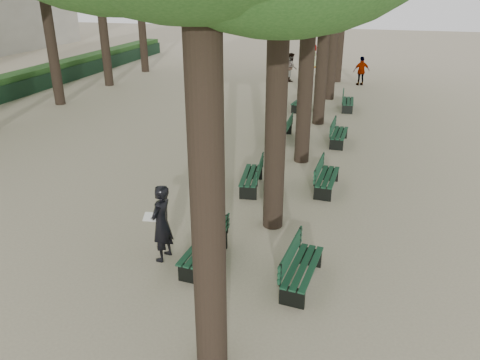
# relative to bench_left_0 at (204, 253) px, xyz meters

# --- Properties ---
(ground) EXTENTS (120.00, 120.00, 0.00)m
(ground) POSITION_rel_bench_left_0_xyz_m (-0.37, -0.78, -0.27)
(ground) COLOR tan
(ground) RESTS_ON ground
(bench_left_0) EXTENTS (0.70, 1.84, 0.92)m
(bench_left_0) POSITION_rel_bench_left_0_xyz_m (0.00, 0.00, 0.00)
(bench_left_0) COLOR black
(bench_left_0) RESTS_ON ground
(bench_left_1) EXTENTS (0.78, 1.86, 0.92)m
(bench_left_1) POSITION_rel_bench_left_0_xyz_m (-0.00, 4.36, 0.00)
(bench_left_1) COLOR black
(bench_left_1) RESTS_ON ground
(bench_left_2) EXTENTS (0.59, 1.81, 0.92)m
(bench_left_2) POSITION_rel_bench_left_0_xyz_m (0.00, 9.47, 0.00)
(bench_left_2) COLOR black
(bench_left_2) RESTS_ON ground
(bench_left_3) EXTENTS (0.80, 1.86, 0.92)m
(bench_left_3) POSITION_rel_bench_left_0_xyz_m (-0.00, 14.42, 0.00)
(bench_left_3) COLOR black
(bench_left_3) RESTS_ON ground
(bench_right_0) EXTENTS (0.74, 1.85, 0.92)m
(bench_right_0) POSITION_rel_bench_left_0_xyz_m (2.27, -0.21, 0.00)
(bench_right_0) COLOR black
(bench_right_0) RESTS_ON ground
(bench_right_1) EXTENTS (0.65, 1.82, 0.92)m
(bench_right_1) POSITION_rel_bench_left_0_xyz_m (2.27, 4.88, 0.00)
(bench_right_1) COLOR black
(bench_right_1) RESTS_ON ground
(bench_right_2) EXTENTS (0.63, 1.82, 0.92)m
(bench_right_2) POSITION_rel_bench_left_0_xyz_m (2.27, 9.52, 0.00)
(bench_right_2) COLOR black
(bench_right_2) RESTS_ON ground
(bench_right_3) EXTENTS (0.65, 1.82, 0.92)m
(bench_right_3) POSITION_rel_bench_left_0_xyz_m (2.27, 15.06, 0.00)
(bench_right_3) COLOR black
(bench_right_3) RESTS_ON ground
(man_with_map) EXTENTS (0.67, 0.78, 1.85)m
(man_with_map) POSITION_rel_bench_left_0_xyz_m (-0.98, -0.04, 0.65)
(man_with_map) COLOR black
(man_with_map) RESTS_ON ground
(pedestrian_a) EXTENTS (0.58, 0.93, 1.78)m
(pedestrian_a) POSITION_rel_bench_left_0_xyz_m (-1.74, 21.56, 0.62)
(pedestrian_a) COLOR #262628
(pedestrian_a) RESTS_ON ground
(pedestrian_e) EXTENTS (1.68, 0.90, 1.79)m
(pedestrian_e) POSITION_rel_bench_left_0_xyz_m (-7.58, 21.05, 0.62)
(pedestrian_e) COLOR #262628
(pedestrian_e) RESTS_ON ground
(pedestrian_c) EXTENTS (1.08, 0.73, 1.74)m
(pedestrian_c) POSITION_rel_bench_left_0_xyz_m (2.64, 21.44, 0.60)
(pedestrian_c) COLOR #262628
(pedestrian_c) RESTS_ON ground
(pedestrian_d) EXTENTS (0.88, 0.63, 1.67)m
(pedestrian_d) POSITION_rel_bench_left_0_xyz_m (-1.06, 27.21, 0.56)
(pedestrian_d) COLOR #262628
(pedestrian_d) RESTS_ON ground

